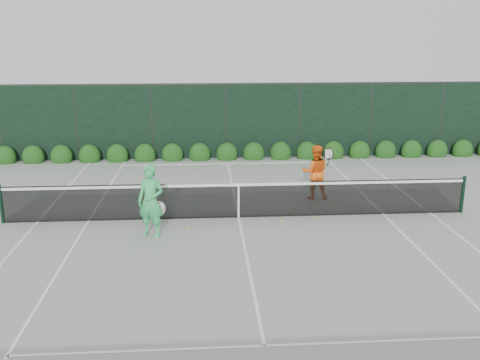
{
  "coord_description": "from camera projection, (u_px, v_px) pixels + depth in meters",
  "views": [
    {
      "loc": [
        -0.94,
        -14.08,
        4.94
      ],
      "look_at": [
        0.06,
        0.3,
        1.0
      ],
      "focal_mm": 40.0,
      "sensor_mm": 36.0,
      "label": 1
    }
  ],
  "objects": [
    {
      "name": "hedge_row",
      "position": [
        227.0,
        154.0,
        21.73
      ],
      "size": [
        31.66,
        0.65,
        0.94
      ],
      "color": "#113C10",
      "rests_on": "ground"
    },
    {
      "name": "court_lines",
      "position": [
        239.0,
        217.0,
        14.91
      ],
      "size": [
        11.03,
        23.83,
        0.01
      ],
      "color": "white",
      "rests_on": "ground"
    },
    {
      "name": "tennis_balls",
      "position": [
        278.0,
        214.0,
        15.1
      ],
      "size": [
        4.46,
        2.09,
        0.07
      ],
      "color": "#C2DB30",
      "rests_on": "ground"
    },
    {
      "name": "player_man",
      "position": [
        315.0,
        172.0,
        16.44
      ],
      "size": [
        0.93,
        0.72,
        1.68
      ],
      "rotation": [
        0.0,
        0.0,
        3.04
      ],
      "color": "orange",
      "rests_on": "ground"
    },
    {
      "name": "windscreen_fence",
      "position": [
        247.0,
        193.0,
        11.9
      ],
      "size": [
        32.0,
        21.07,
        3.06
      ],
      "color": "black",
      "rests_on": "ground"
    },
    {
      "name": "player_woman",
      "position": [
        151.0,
        201.0,
        13.3
      ],
      "size": [
        0.79,
        0.65,
        1.85
      ],
      "rotation": [
        0.0,
        0.0,
        -0.35
      ],
      "color": "#37BE65",
      "rests_on": "ground"
    },
    {
      "name": "ground",
      "position": [
        239.0,
        217.0,
        14.91
      ],
      "size": [
        80.0,
        80.0,
        0.0
      ],
      "primitive_type": "plane",
      "color": "gray",
      "rests_on": "ground"
    },
    {
      "name": "tennis_net",
      "position": [
        238.0,
        199.0,
        14.77
      ],
      "size": [
        12.9,
        0.1,
        1.07
      ],
      "color": "black",
      "rests_on": "ground"
    }
  ]
}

